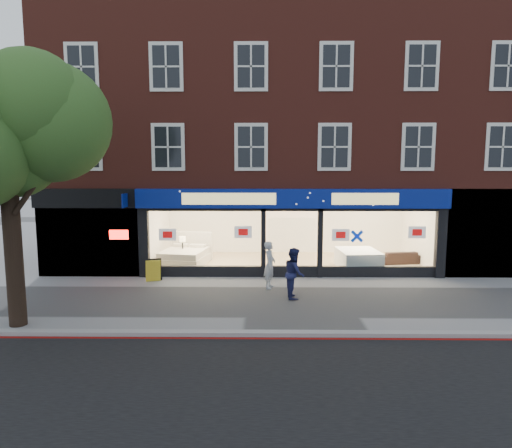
{
  "coord_description": "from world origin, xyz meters",
  "views": [
    {
      "loc": [
        -1.13,
        -13.64,
        4.17
      ],
      "look_at": [
        -1.32,
        2.5,
        2.06
      ],
      "focal_mm": 32.0,
      "sensor_mm": 36.0,
      "label": 1
    }
  ],
  "objects_px": {
    "a_board": "(154,270)",
    "pedestrian_blue": "(294,273)",
    "display_bed": "(185,256)",
    "sofa": "(399,257)",
    "pedestrian_grey": "(270,265)",
    "mattress_stack": "(358,259)"
  },
  "relations": [
    {
      "from": "display_bed",
      "to": "a_board",
      "type": "bearing_deg",
      "value": -96.38
    },
    {
      "from": "sofa",
      "to": "a_board",
      "type": "distance_m",
      "value": 9.97
    },
    {
      "from": "pedestrian_grey",
      "to": "pedestrian_blue",
      "type": "relative_size",
      "value": 1.0
    },
    {
      "from": "a_board",
      "to": "display_bed",
      "type": "bearing_deg",
      "value": 55.0
    },
    {
      "from": "pedestrian_blue",
      "to": "mattress_stack",
      "type": "bearing_deg",
      "value": -40.68
    },
    {
      "from": "pedestrian_grey",
      "to": "display_bed",
      "type": "bearing_deg",
      "value": 60.62
    },
    {
      "from": "mattress_stack",
      "to": "pedestrian_blue",
      "type": "distance_m",
      "value": 4.62
    },
    {
      "from": "pedestrian_blue",
      "to": "sofa",
      "type": "bearing_deg",
      "value": -48.45
    },
    {
      "from": "mattress_stack",
      "to": "a_board",
      "type": "height_order",
      "value": "mattress_stack"
    },
    {
      "from": "mattress_stack",
      "to": "a_board",
      "type": "xyz_separation_m",
      "value": [
        -7.69,
        -1.66,
        -0.06
      ]
    },
    {
      "from": "display_bed",
      "to": "mattress_stack",
      "type": "relative_size",
      "value": 1.21
    },
    {
      "from": "pedestrian_grey",
      "to": "a_board",
      "type": "bearing_deg",
      "value": 93.36
    },
    {
      "from": "pedestrian_grey",
      "to": "pedestrian_blue",
      "type": "distance_m",
      "value": 1.39
    },
    {
      "from": "a_board",
      "to": "pedestrian_blue",
      "type": "xyz_separation_m",
      "value": [
        4.9,
        -2.01,
        0.39
      ]
    },
    {
      "from": "display_bed",
      "to": "pedestrian_grey",
      "type": "xyz_separation_m",
      "value": [
        3.44,
        -3.34,
        0.36
      ]
    },
    {
      "from": "a_board",
      "to": "pedestrian_blue",
      "type": "distance_m",
      "value": 5.31
    },
    {
      "from": "sofa",
      "to": "pedestrian_blue",
      "type": "bearing_deg",
      "value": 36.1
    },
    {
      "from": "display_bed",
      "to": "pedestrian_blue",
      "type": "relative_size",
      "value": 1.5
    },
    {
      "from": "pedestrian_grey",
      "to": "sofa",
      "type": "bearing_deg",
      "value": -42.23
    },
    {
      "from": "display_bed",
      "to": "pedestrian_grey",
      "type": "distance_m",
      "value": 4.8
    },
    {
      "from": "mattress_stack",
      "to": "a_board",
      "type": "bearing_deg",
      "value": -167.79
    },
    {
      "from": "display_bed",
      "to": "a_board",
      "type": "height_order",
      "value": "display_bed"
    }
  ]
}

